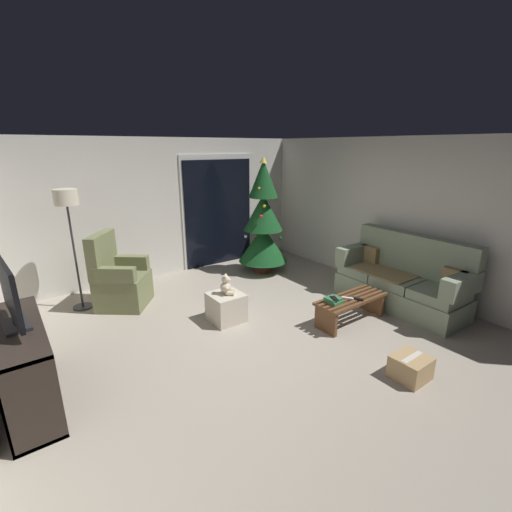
# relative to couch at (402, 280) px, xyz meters

# --- Properties ---
(ground_plane) EXTENTS (7.00, 7.00, 0.00)m
(ground_plane) POSITION_rel_couch_xyz_m (-2.32, 0.45, -0.40)
(ground_plane) COLOR #9E9384
(wall_back) EXTENTS (5.72, 0.12, 2.50)m
(wall_back) POSITION_rel_couch_xyz_m (-2.32, 3.51, 0.85)
(wall_back) COLOR silver
(wall_back) RESTS_ON ground
(wall_right) EXTENTS (0.12, 6.00, 2.50)m
(wall_right) POSITION_rel_couch_xyz_m (0.54, 0.45, 0.85)
(wall_right) COLOR silver
(wall_right) RESTS_ON ground
(patio_door_frame) EXTENTS (1.60, 0.02, 2.20)m
(patio_door_frame) POSITION_rel_couch_xyz_m (-1.18, 3.44, 0.70)
(patio_door_frame) COLOR silver
(patio_door_frame) RESTS_ON ground
(patio_door_glass) EXTENTS (1.50, 0.02, 2.10)m
(patio_door_glass) POSITION_rel_couch_xyz_m (-1.18, 3.42, 0.65)
(patio_door_glass) COLOR black
(patio_door_glass) RESTS_ON ground
(couch) EXTENTS (0.82, 1.95, 1.08)m
(couch) POSITION_rel_couch_xyz_m (0.00, 0.00, 0.00)
(couch) COLOR gray
(couch) RESTS_ON ground
(coffee_table) EXTENTS (1.10, 0.40, 0.36)m
(coffee_table) POSITION_rel_couch_xyz_m (-1.07, 0.09, -0.15)
(coffee_table) COLOR brown
(coffee_table) RESTS_ON ground
(remote_black) EXTENTS (0.09, 0.16, 0.02)m
(remote_black) POSITION_rel_couch_xyz_m (-1.06, -0.01, -0.02)
(remote_black) COLOR black
(remote_black) RESTS_ON coffee_table
(remote_white) EXTENTS (0.12, 0.15, 0.02)m
(remote_white) POSITION_rel_couch_xyz_m (-1.15, 0.09, -0.02)
(remote_white) COLOR silver
(remote_white) RESTS_ON coffee_table
(book_stack) EXTENTS (0.20, 0.20, 0.07)m
(book_stack) POSITION_rel_couch_xyz_m (-1.39, 0.12, -0.00)
(book_stack) COLOR #337042
(book_stack) RESTS_ON coffee_table
(cell_phone) EXTENTS (0.13, 0.16, 0.01)m
(cell_phone) POSITION_rel_couch_xyz_m (-1.41, 0.10, 0.04)
(cell_phone) COLOR black
(cell_phone) RESTS_ON book_stack
(christmas_tree) EXTENTS (0.93, 0.93, 2.18)m
(christmas_tree) POSITION_rel_couch_xyz_m (-0.79, 2.46, 0.56)
(christmas_tree) COLOR #4C1E19
(christmas_tree) RESTS_ON ground
(armchair) EXTENTS (0.96, 0.96, 1.13)m
(armchair) POSITION_rel_couch_xyz_m (-3.48, 2.52, 0.00)
(armchair) COLOR olive
(armchair) RESTS_ON ground
(floor_lamp) EXTENTS (0.32, 0.32, 1.78)m
(floor_lamp) POSITION_rel_couch_xyz_m (-3.98, 2.79, 1.11)
(floor_lamp) COLOR #2D2D30
(floor_lamp) RESTS_ON ground
(media_shelf) EXTENTS (0.40, 1.40, 0.80)m
(media_shelf) POSITION_rel_couch_xyz_m (-4.85, 0.78, -0.02)
(media_shelf) COLOR black
(media_shelf) RESTS_ON ground
(television) EXTENTS (0.23, 0.84, 0.61)m
(television) POSITION_rel_couch_xyz_m (-4.81, 0.83, 0.71)
(television) COLOR black
(television) RESTS_ON media_shelf
(ottoman) EXTENTS (0.44, 0.44, 0.40)m
(ottoman) POSITION_rel_couch_xyz_m (-2.44, 1.14, -0.20)
(ottoman) COLOR beige
(ottoman) RESTS_ON ground
(teddy_bear_cream) EXTENTS (0.22, 0.21, 0.29)m
(teddy_bear_cream) POSITION_rel_couch_xyz_m (-2.43, 1.14, 0.12)
(teddy_bear_cream) COLOR beige
(teddy_bear_cream) RESTS_ON ottoman
(cardboard_box_taped_mid_floor) EXTENTS (0.36, 0.34, 0.25)m
(cardboard_box_taped_mid_floor) POSITION_rel_couch_xyz_m (-1.56, -1.11, -0.28)
(cardboard_box_taped_mid_floor) COLOR tan
(cardboard_box_taped_mid_floor) RESTS_ON ground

